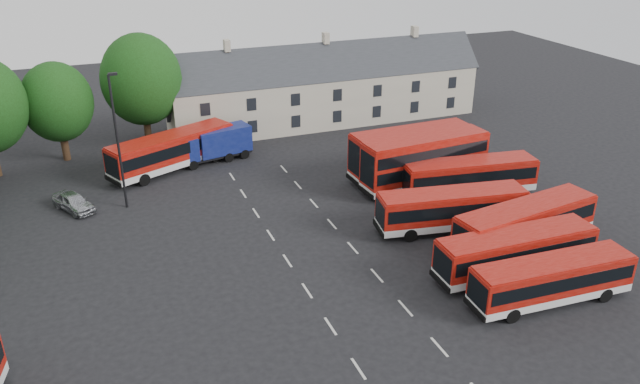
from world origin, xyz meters
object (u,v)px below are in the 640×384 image
(bus_dd_south, at_px, (425,159))
(silver_car, at_px, (74,202))
(lamppost, at_px, (118,139))
(box_truck, at_px, (214,143))
(bus_row_a, at_px, (552,278))

(bus_dd_south, relative_size, silver_car, 2.68)
(silver_car, distance_m, lamppost, 6.68)
(box_truck, relative_size, lamppost, 0.68)
(bus_dd_south, distance_m, silver_car, 29.52)
(bus_dd_south, relative_size, lamppost, 1.04)
(box_truck, height_order, lamppost, lamppost)
(silver_car, bearing_deg, bus_row_a, -71.35)
(bus_row_a, relative_size, lamppost, 0.95)
(box_truck, height_order, silver_car, box_truck)
(bus_row_a, xyz_separation_m, bus_dd_south, (1.49, 18.18, 0.90))
(bus_row_a, xyz_separation_m, lamppost, (-23.22, 23.55, 4.18))
(bus_dd_south, xyz_separation_m, silver_car, (-28.77, 6.32, -1.94))
(box_truck, xyz_separation_m, lamppost, (-9.04, -7.54, 4.17))
(box_truck, bearing_deg, bus_row_a, -76.91)
(bus_row_a, bearing_deg, bus_dd_south, 88.04)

